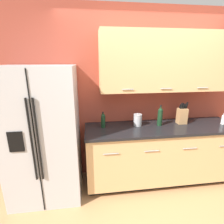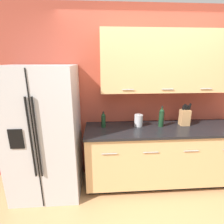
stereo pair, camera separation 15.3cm
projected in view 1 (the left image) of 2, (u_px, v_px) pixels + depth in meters
The scene contains 8 objects.
wall_back at pixel (147, 88), 2.69m from camera, with size 10.00×0.39×2.60m.
counter_unit at pixel (160, 153), 2.71m from camera, with size 2.28×0.64×0.91m.
refrigerator at pixel (44, 135), 2.32m from camera, with size 0.91×0.75×1.79m.
knife_block at pixel (182, 115), 2.67m from camera, with size 0.15×0.11×0.33m.
wine_bottle at pixel (160, 116), 2.58m from camera, with size 0.07×0.07×0.31m.
soap_dispenser at pixel (223, 120), 2.65m from camera, with size 0.06×0.05×0.18m.
oil_bottle at pixel (103, 120), 2.51m from camera, with size 0.06×0.06×0.23m.
steel_canister at pixel (138, 120), 2.59m from camera, with size 0.12×0.12×0.19m.
Camera 1 is at (-0.84, -1.35, 1.85)m, focal length 28.00 mm.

